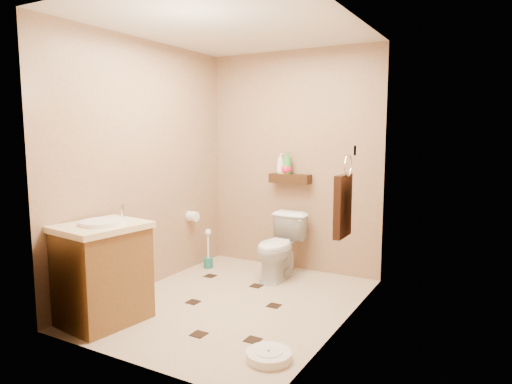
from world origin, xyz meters
The scene contains 18 objects.
ground centered at (0.00, 0.00, 0.00)m, with size 2.50×2.50×0.00m, color #C7B092.
wall_back centered at (0.00, 1.25, 1.20)m, with size 2.00×0.04×2.40m, color #A3775D.
wall_front centered at (0.00, -1.25, 1.20)m, with size 2.00×0.04×2.40m, color #A3775D.
wall_left centered at (-1.00, 0.00, 1.20)m, with size 0.04×2.50×2.40m, color #A3775D.
wall_right centered at (1.00, 0.00, 1.20)m, with size 0.04×2.50×2.40m, color #A3775D.
ceiling centered at (0.00, 0.00, 2.40)m, with size 2.00×2.50×0.02m, color silver.
wall_shelf centered at (0.00, 1.17, 1.02)m, with size 0.46×0.14×0.10m, color #3B2710.
floor_accents centered at (0.00, -0.05, 0.00)m, with size 1.25×1.32×0.01m.
toilet centered at (0.04, 0.83, 0.34)m, with size 0.38×0.66×0.67m, color white.
vanity centered at (-0.70, -0.85, 0.42)m, with size 0.62×0.72×0.93m.
bathroom_scale centered at (0.76, -0.76, 0.03)m, with size 0.37×0.37×0.06m.
toilet_brush centered at (-0.82, 0.77, 0.16)m, with size 0.10×0.10×0.45m.
towel_ring centered at (0.91, 0.25, 0.95)m, with size 0.12×0.30×0.76m.
toilet_paper centered at (-0.94, 0.65, 0.60)m, with size 0.12×0.11×0.12m.
bottle_a centered at (-0.12, 1.17, 1.18)m, with size 0.09×0.09×0.23m, color white.
bottle_b centered at (-0.06, 1.17, 1.15)m, with size 0.07×0.07×0.15m, color yellow.
bottle_c centered at (-0.04, 1.17, 1.15)m, with size 0.12×0.12×0.15m, color #E21A44.
bottle_d centered at (-0.03, 1.17, 1.19)m, with size 0.09×0.09×0.24m, color green.
Camera 1 is at (2.10, -3.34, 1.53)m, focal length 32.00 mm.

